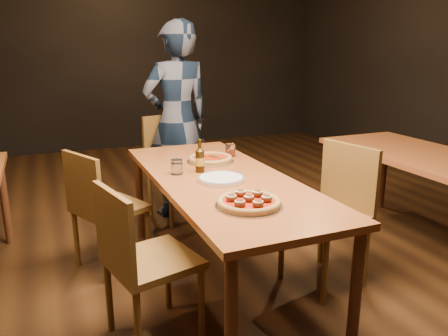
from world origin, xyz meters
name	(u,v)px	position (x,y,z in m)	size (l,w,h in m)	color
ground	(221,282)	(0.00, 0.00, 0.00)	(9.00, 9.00, 0.00)	black
table_main	(221,187)	(0.00, 0.00, 0.68)	(0.80, 2.00, 0.75)	brown
table_right	(442,168)	(1.70, -0.20, 0.68)	(0.80, 2.00, 0.75)	brown
chair_main_nw	(153,259)	(-0.55, -0.38, 0.46)	(0.43, 0.43, 0.92)	brown
chair_main_sw	(110,207)	(-0.63, 0.53, 0.46)	(0.43, 0.43, 0.91)	brown
chair_main_e	(325,215)	(0.63, -0.26, 0.49)	(0.46, 0.46, 0.98)	brown
chair_end	(178,166)	(0.09, 1.28, 0.49)	(0.46, 0.46, 0.98)	brown
pizza_meatball	(249,202)	(-0.07, -0.56, 0.77)	(0.35, 0.35, 0.06)	#B7B7BF
pizza_margherita	(210,159)	(0.07, 0.38, 0.77)	(0.34, 0.34, 0.04)	#B7B7BF
plate_stack	(221,179)	(-0.04, -0.09, 0.76)	(0.29, 0.29, 0.03)	white
beer_bottle	(200,161)	(-0.09, 0.16, 0.83)	(0.06, 0.06, 0.21)	black
water_glass	(177,167)	(-0.24, 0.17, 0.80)	(0.08, 0.08, 0.10)	white
amber_glass	(230,150)	(0.27, 0.47, 0.80)	(0.08, 0.08, 0.10)	#933210
diner	(177,121)	(0.13, 1.38, 0.89)	(0.65, 0.43, 1.79)	black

